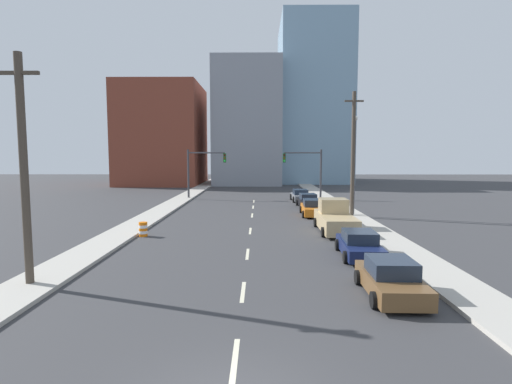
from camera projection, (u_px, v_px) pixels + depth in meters
name	position (u px, v px, depth m)	size (l,w,h in m)	color
sidewalk_left	(192.00, 193.00, 54.77)	(2.39, 92.75, 0.17)	#ADA89E
sidewalk_right	(318.00, 193.00, 54.62)	(2.39, 92.75, 0.17)	#ADA89E
lane_stripe_at_2m	(235.00, 360.00, 10.53)	(0.16, 2.40, 0.01)	beige
lane_stripe_at_7m	(243.00, 292.00, 15.77)	(0.16, 2.40, 0.01)	beige
lane_stripe_at_13m	(248.00, 254.00, 21.74)	(0.16, 2.40, 0.01)	beige
lane_stripe_at_20m	(250.00, 231.00, 28.28)	(0.16, 2.40, 0.01)	beige
lane_stripe_at_27m	(252.00, 215.00, 35.46)	(0.16, 2.40, 0.01)	beige
lane_stripe_at_33m	(253.00, 207.00, 41.04)	(0.16, 2.40, 0.01)	beige
lane_stripe_at_38m	(254.00, 201.00, 46.09)	(0.16, 2.40, 0.01)	beige
building_brick_left	(163.00, 135.00, 72.30)	(14.00, 16.00, 17.73)	brown
building_office_center	(248.00, 125.00, 75.95)	(12.00, 20.00, 21.96)	gray
building_glass_right	(312.00, 104.00, 79.40)	(13.00, 20.00, 30.85)	#7A9EB7
traffic_signal_left	(200.00, 167.00, 48.18)	(4.72, 0.35, 6.01)	#38383D
traffic_signal_right	(309.00, 167.00, 48.07)	(4.72, 0.35, 6.01)	#38383D
utility_pole_left_near	(24.00, 169.00, 15.90)	(1.60, 0.32, 9.38)	#473D33
utility_pole_right_mid	(353.00, 154.00, 33.95)	(1.60, 0.32, 10.68)	#473D33
traffic_barrel	(143.00, 229.00, 26.36)	(0.56, 0.56, 0.95)	orange
street_lamp	(354.00, 159.00, 34.59)	(0.44, 0.44, 8.73)	#4C4C51
sedan_brown	(391.00, 279.00, 15.26)	(2.22, 4.25, 1.44)	brown
sedan_navy	(359.00, 245.00, 21.12)	(2.27, 4.52, 1.38)	#141E47
pickup_truck_tan	(335.00, 219.00, 28.10)	(2.51, 6.04, 2.24)	tan
sedan_orange	(312.00, 208.00, 35.48)	(2.14, 4.77, 1.44)	orange
sedan_black	(308.00, 201.00, 41.05)	(2.22, 4.36, 1.38)	black
sedan_gray	(300.00, 196.00, 46.20)	(2.17, 4.68, 1.37)	slate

